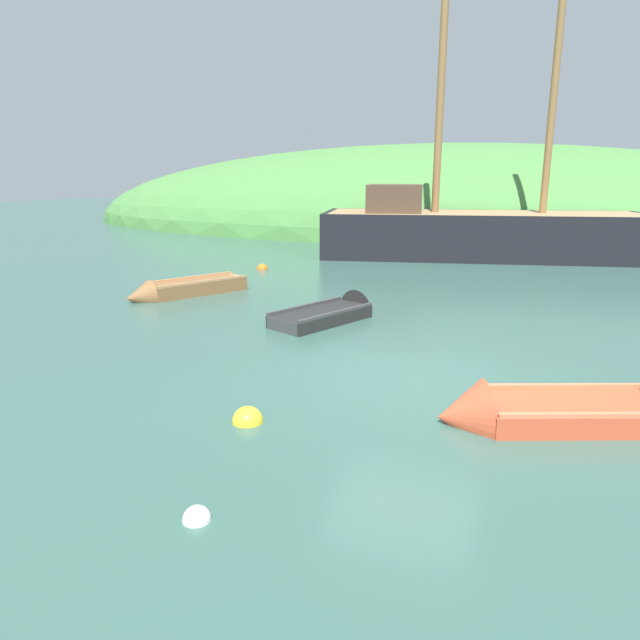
% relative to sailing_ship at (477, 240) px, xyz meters
% --- Properties ---
extents(ground_plane, '(120.00, 120.00, 0.00)m').
position_rel_sailing_ship_xyz_m(ground_plane, '(0.24, -15.57, -0.69)').
color(ground_plane, '#33564C').
extents(shore_hill, '(51.97, 27.45, 10.67)m').
position_rel_sailing_ship_xyz_m(shore_hill, '(-3.96, 15.84, -0.69)').
color(shore_hill, '#477F3D').
rests_on(shore_hill, ground).
extents(sailing_ship, '(15.66, 6.52, 12.30)m').
position_rel_sailing_ship_xyz_m(sailing_ship, '(0.00, 0.00, 0.00)').
color(sailing_ship, black).
rests_on(sailing_ship, ground).
extents(rowboat_outer_left, '(3.31, 2.11, 1.05)m').
position_rel_sailing_ship_xyz_m(rowboat_outer_left, '(2.22, -16.56, -0.60)').
color(rowboat_outer_left, '#C64C2D').
rests_on(rowboat_outer_left, ground).
extents(rowboat_far, '(2.19, 3.22, 1.01)m').
position_rel_sailing_ship_xyz_m(rowboat_far, '(-2.19, -11.91, -0.61)').
color(rowboat_far, black).
rests_on(rowboat_far, ground).
extents(rowboat_portside, '(2.51, 3.49, 0.87)m').
position_rel_sailing_ship_xyz_m(rowboat_portside, '(-7.10, -10.88, -0.56)').
color(rowboat_portside, brown).
rests_on(rowboat_portside, ground).
extents(buoy_white, '(0.29, 0.29, 0.29)m').
position_rel_sailing_ship_xyz_m(buoy_white, '(-0.93, -20.12, -0.69)').
color(buoy_white, white).
rests_on(buoy_white, ground).
extents(buoy_orange, '(0.40, 0.40, 0.40)m').
position_rel_sailing_ship_xyz_m(buoy_orange, '(-6.98, -5.93, -0.69)').
color(buoy_orange, orange).
rests_on(buoy_orange, ground).
extents(buoy_yellow, '(0.43, 0.43, 0.43)m').
position_rel_sailing_ship_xyz_m(buoy_yellow, '(-1.51, -17.87, -0.69)').
color(buoy_yellow, yellow).
rests_on(buoy_yellow, ground).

